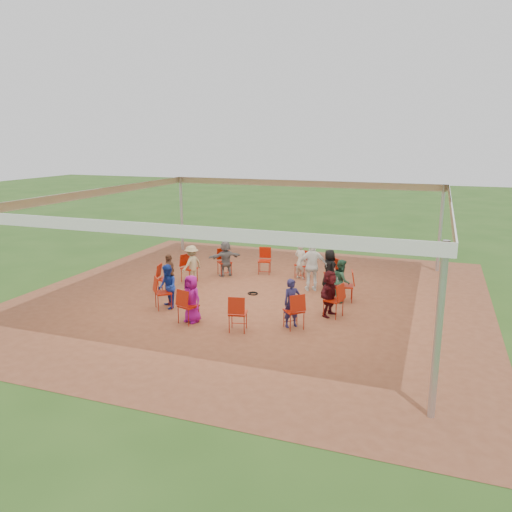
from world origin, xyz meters
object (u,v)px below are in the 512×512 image
(chair_8, at_px, (188,306))
(chair_2, at_px, (303,265))
(person_seated_1, at_px, (329,269))
(chair_0, at_px, (346,286))
(chair_6, at_px, (166,279))
(chair_3, at_px, (264,261))
(chair_5, at_px, (189,268))
(person_seated_5, at_px, (170,274))
(person_seated_9, at_px, (330,293))
(person_seated_4, at_px, (192,264))
(person_seated_0, at_px, (341,281))
(cable_coil, at_px, (253,294))
(laptop, at_px, (336,281))
(person_seated_2, at_px, (301,261))
(person_seated_6, at_px, (167,287))
(chair_4, at_px, (225,262))
(standing_person, at_px, (312,266))
(chair_9, at_px, (238,313))
(chair_7, at_px, (163,293))
(chair_1, at_px, (332,274))
(person_seated_3, at_px, (226,258))
(person_seated_7, at_px, (192,299))
(person_seated_8, at_px, (292,303))
(chair_10, at_px, (294,311))
(chair_11, at_px, (334,300))

(chair_8, bearing_deg, chair_2, 90.00)
(chair_2, height_order, person_seated_1, person_seated_1)
(chair_0, bearing_deg, chair_8, 120.00)
(chair_0, bearing_deg, chair_6, 90.00)
(chair_3, distance_m, chair_5, 2.63)
(person_seated_5, distance_m, person_seated_9, 4.85)
(chair_8, distance_m, person_seated_9, 3.64)
(chair_2, bearing_deg, person_seated_5, 60.77)
(chair_6, relative_size, person_seated_4, 0.74)
(person_seated_0, distance_m, person_seated_9, 1.30)
(cable_coil, relative_size, laptop, 1.01)
(person_seated_5, height_order, laptop, person_seated_5)
(person_seated_2, distance_m, person_seated_6, 4.85)
(chair_3, relative_size, person_seated_5, 0.74)
(chair_4, height_order, standing_person, standing_person)
(chair_9, height_order, person_seated_1, person_seated_1)
(chair_7, bearing_deg, chair_3, 120.00)
(chair_8, relative_size, standing_person, 0.59)
(chair_0, xyz_separation_m, chair_8, (-3.38, -3.06, 0.00))
(chair_2, height_order, chair_6, same)
(chair_1, distance_m, person_seated_3, 3.64)
(person_seated_2, relative_size, person_seated_4, 1.00)
(chair_7, xyz_separation_m, person_seated_7, (1.18, -0.63, 0.16))
(chair_8, distance_m, person_seated_8, 2.58)
(chair_6, xyz_separation_m, person_seated_3, (0.89, 2.42, 0.16))
(chair_7, xyz_separation_m, laptop, (4.25, 2.26, 0.13))
(chair_0, distance_m, person_seated_4, 4.97)
(person_seated_2, xyz_separation_m, person_seated_6, (-2.63, -4.08, 0.00))
(chair_7, height_order, person_seated_8, person_seated_8)
(chair_3, relative_size, chair_10, 1.00)
(person_seated_9, bearing_deg, chair_8, 136.34)
(chair_2, xyz_separation_m, chair_10, (0.96, -4.46, 0.00))
(chair_3, xyz_separation_m, chair_4, (-1.21, -0.62, 0.00))
(chair_2, xyz_separation_m, person_seated_8, (0.88, -4.37, 0.16))
(person_seated_6, bearing_deg, person_seated_9, 60.00)
(chair_9, bearing_deg, person_seated_3, 104.64)
(chair_10, height_order, chair_11, same)
(chair_9, bearing_deg, chair_0, 45.00)
(chair_5, xyz_separation_m, person_seated_9, (4.90, -1.58, 0.16))
(chair_10, bearing_deg, person_seated_9, 19.98)
(chair_7, relative_size, person_seated_0, 0.74)
(chair_8, height_order, person_seated_7, person_seated_7)
(chair_3, relative_size, person_seated_8, 0.74)
(chair_2, xyz_separation_m, chair_5, (-3.31, -1.70, 0.00))
(person_seated_6, bearing_deg, person_seated_2, 105.00)
(person_seated_6, bearing_deg, chair_6, 169.98)
(person_seated_5, bearing_deg, chair_1, 105.36)
(person_seated_9, bearing_deg, chair_7, 120.77)
(chair_11, height_order, person_seated_9, person_seated_9)
(chair_7, bearing_deg, chair_0, 75.00)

